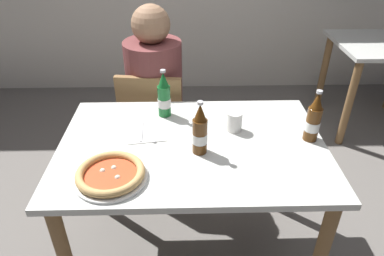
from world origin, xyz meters
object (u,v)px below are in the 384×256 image
object	(u,v)px
beer_bottle_left	(314,120)
paper_cup	(234,121)
dining_table_main	(192,163)
pizza_margherita_near	(111,174)
beer_bottle_right	(200,132)
beer_bottle_center	(164,97)
diner_seated	(156,106)
dining_table_background	(383,61)
napkin_with_cutlery	(146,132)
chair_behind_table	(155,123)

from	to	relation	value
beer_bottle_left	paper_cup	world-z (taller)	beer_bottle_left
dining_table_main	pizza_margherita_near	xyz separation A→B (m)	(-0.32, -0.23, 0.14)
pizza_margherita_near	beer_bottle_right	bearing A→B (deg)	25.69
beer_bottle_right	beer_bottle_center	bearing A→B (deg)	117.07
pizza_margherita_near	beer_bottle_right	world-z (taller)	beer_bottle_right
dining_table_main	paper_cup	world-z (taller)	paper_cup
pizza_margherita_near	paper_cup	distance (m)	0.63
dining_table_main	diner_seated	world-z (taller)	diner_seated
dining_table_background	napkin_with_cutlery	world-z (taller)	napkin_with_cutlery
dining_table_main	napkin_with_cutlery	distance (m)	0.26
chair_behind_table	pizza_margherita_near	xyz separation A→B (m)	(-0.10, -0.84, 0.29)
dining_table_main	beer_bottle_center	bearing A→B (deg)	117.37
pizza_margherita_near	napkin_with_cutlery	size ratio (longest dim) A/B	1.41
beer_bottle_right	pizza_margherita_near	bearing A→B (deg)	-154.31
dining_table_background	beer_bottle_left	size ratio (longest dim) A/B	3.24
dining_table_main	beer_bottle_right	xyz separation A→B (m)	(0.03, -0.06, 0.22)
beer_bottle_right	diner_seated	bearing A→B (deg)	108.75
chair_behind_table	dining_table_main	bearing A→B (deg)	117.44
diner_seated	pizza_margherita_near	bearing A→B (deg)	-97.01
diner_seated	beer_bottle_right	bearing A→B (deg)	-71.25
pizza_margherita_near	napkin_with_cutlery	xyz separation A→B (m)	(0.11, 0.33, -0.02)
diner_seated	napkin_with_cutlery	size ratio (longest dim) A/B	5.89
chair_behind_table	beer_bottle_center	world-z (taller)	beer_bottle_center
beer_bottle_left	beer_bottle_right	distance (m)	0.52
beer_bottle_right	chair_behind_table	bearing A→B (deg)	110.70
pizza_margherita_near	beer_bottle_right	size ratio (longest dim) A/B	1.18
chair_behind_table	paper_cup	world-z (taller)	chair_behind_table
pizza_margherita_near	beer_bottle_left	bearing A→B (deg)	16.50
pizza_margherita_near	beer_bottle_right	xyz separation A→B (m)	(0.36, 0.17, 0.08)
pizza_margherita_near	beer_bottle_left	distance (m)	0.91
diner_seated	pizza_margherita_near	xyz separation A→B (m)	(-0.11, -0.89, 0.19)
beer_bottle_right	paper_cup	bearing A→B (deg)	44.90
dining_table_main	dining_table_background	size ratio (longest dim) A/B	1.50
dining_table_background	napkin_with_cutlery	distance (m)	2.19
beer_bottle_right	paper_cup	size ratio (longest dim) A/B	2.60
paper_cup	pizza_margherita_near	bearing A→B (deg)	-147.06
dining_table_background	napkin_with_cutlery	xyz separation A→B (m)	(-1.79, -1.25, 0.16)
chair_behind_table	diner_seated	distance (m)	0.11
beer_bottle_center	paper_cup	world-z (taller)	beer_bottle_center
dining_table_background	beer_bottle_right	size ratio (longest dim) A/B	3.24
beer_bottle_left	beer_bottle_center	bearing A→B (deg)	160.64
chair_behind_table	beer_bottle_left	distance (m)	1.03
diner_seated	dining_table_background	size ratio (longest dim) A/B	1.51
dining_table_main	paper_cup	distance (m)	0.28
chair_behind_table	pizza_margherita_near	world-z (taller)	chair_behind_table
diner_seated	beer_bottle_right	xyz separation A→B (m)	(0.25, -0.72, 0.27)
diner_seated	napkin_with_cutlery	bearing A→B (deg)	-90.25
dining_table_main	dining_table_background	distance (m)	2.07
beer_bottle_right	napkin_with_cutlery	size ratio (longest dim) A/B	1.20
pizza_margherita_near	paper_cup	xyz separation A→B (m)	(0.53, 0.34, 0.03)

